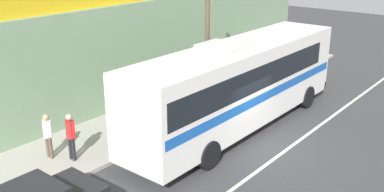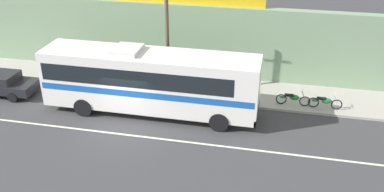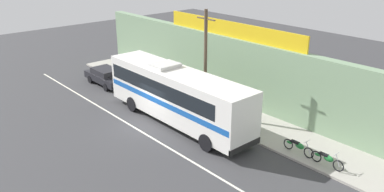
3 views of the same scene
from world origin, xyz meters
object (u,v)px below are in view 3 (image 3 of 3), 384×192
Objects in this scene: pedestrian_near_shop at (155,75)px; intercity_bus at (176,93)px; utility_pole at (205,62)px; motorcycle_green at (327,159)px; motorcycle_blue at (298,146)px; parked_car at (106,76)px; pedestrian_far_left at (159,72)px; pedestrian_far_right at (194,90)px.

intercity_bus is at bearing -24.18° from pedestrian_near_shop.
motorcycle_green is at bearing 1.41° from utility_pole.
motorcycle_green is at bearing -0.84° from motorcycle_blue.
parked_car is 2.32× the size of motorcycle_blue.
pedestrian_far_left is (-14.46, 1.26, 0.54)m from motorcycle_blue.
pedestrian_far_left is (-7.17, 1.50, -2.73)m from utility_pole.
pedestrian_near_shop reaches higher than pedestrian_far_right.
pedestrian_near_shop is at bearing 177.98° from motorcycle_blue.
motorcycle_blue is (17.47, 1.99, -0.17)m from parked_car.
pedestrian_near_shop is (-14.05, 0.50, 0.58)m from motorcycle_blue.
parked_car is 2.67× the size of pedestrian_far_right.
parked_car is 2.38× the size of motorcycle_green.
pedestrian_far_right is at bearing 117.76° from intercity_bus.
pedestrian_near_shop is (-6.20, 2.78, -0.92)m from intercity_bus.
intercity_bus is 2.63× the size of parked_car.
motorcycle_green is (9.07, 0.22, -3.27)m from utility_pole.
motorcycle_blue is (7.29, 0.25, -3.27)m from utility_pole.
utility_pole is at bearing -178.04° from motorcycle_blue.
parked_car is 2.73× the size of pedestrian_far_left.
pedestrian_near_shop is (3.43, 2.49, 0.41)m from parked_car.
parked_car is 19.36m from motorcycle_green.
pedestrian_near_shop is (-6.76, 0.75, -2.68)m from utility_pole.
parked_car is (-9.62, 0.30, -1.33)m from intercity_bus.
motorcycle_blue is 1.18× the size of pedestrian_far_left.
motorcycle_blue is 9.40m from pedestrian_far_right.
motorcycle_blue is at bearing 6.50° from parked_car.
pedestrian_far_right is at bearing 176.81° from motorcycle_green.
parked_car is at bearing -162.32° from pedestrian_far_right.
pedestrian_far_right is (-2.08, 0.84, -2.71)m from utility_pole.
pedestrian_far_left is (-6.61, 3.54, -0.96)m from intercity_bus.
utility_pole is at bearing -6.30° from pedestrian_near_shop.
motorcycle_green is 15.85m from pedestrian_near_shop.
motorcycle_green is (1.78, -0.03, 0.00)m from motorcycle_blue.
motorcycle_green is 16.30m from pedestrian_far_left.
parked_car is at bearing -170.30° from utility_pole.
motorcycle_blue is 1.78m from motorcycle_green.
intercity_bus is 7.18× the size of pedestrian_far_left.
motorcycle_blue is 14.07m from pedestrian_near_shop.
pedestrian_far_right is at bearing 17.68° from parked_car.
utility_pole is 4.12× the size of pedestrian_near_shop.
pedestrian_near_shop reaches higher than motorcycle_blue.
intercity_bus is 8.31m from motorcycle_blue.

